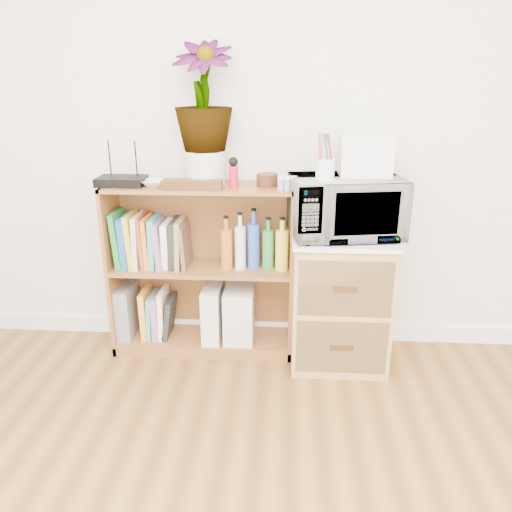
{
  "coord_description": "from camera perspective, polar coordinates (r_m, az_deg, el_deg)",
  "views": [
    {
      "loc": [
        0.11,
        -0.44,
        1.48
      ],
      "look_at": [
        -0.04,
        1.95,
        0.62
      ],
      "focal_mm": 35.0,
      "sensor_mm": 36.0,
      "label": 1
    }
  ],
  "objects": [
    {
      "name": "skirting_board",
      "position": [
        3.04,
        1.18,
        -8.32
      ],
      "size": [
        4.0,
        0.02,
        0.1
      ],
      "primitive_type": "cube",
      "color": "white",
      "rests_on": "ground"
    },
    {
      "name": "bookshelf",
      "position": [
        2.77,
        -6.14,
        -1.64
      ],
      "size": [
        1.0,
        0.3,
        0.95
      ],
      "primitive_type": "cube",
      "color": "brown",
      "rests_on": "ground"
    },
    {
      "name": "wicker_unit",
      "position": [
        2.73,
        9.48,
        -5.01
      ],
      "size": [
        0.5,
        0.45,
        0.7
      ],
      "primitive_type": "cube",
      "color": "#9E7542",
      "rests_on": "ground"
    },
    {
      "name": "microwave",
      "position": [
        2.55,
        10.15,
        5.57
      ],
      "size": [
        0.59,
        0.45,
        0.3
      ],
      "primitive_type": "imported",
      "rotation": [
        0.0,
        0.0,
        0.17
      ],
      "color": "white",
      "rests_on": "wicker_unit"
    },
    {
      "name": "pen_cup",
      "position": [
        2.44,
        7.91,
        9.82
      ],
      "size": [
        0.09,
        0.09,
        0.1
      ],
      "primitive_type": "cylinder",
      "color": "silver",
      "rests_on": "microwave"
    },
    {
      "name": "small_appliance",
      "position": [
        2.57,
        12.35,
        11.19
      ],
      "size": [
        0.25,
        0.21,
        0.2
      ],
      "primitive_type": "cube",
      "color": "white",
      "rests_on": "microwave"
    },
    {
      "name": "router",
      "position": [
        2.71,
        -15.1,
        8.27
      ],
      "size": [
        0.24,
        0.17,
        0.04
      ],
      "primitive_type": "cube",
      "color": "black",
      "rests_on": "bookshelf"
    },
    {
      "name": "white_bowl",
      "position": [
        2.65,
        -11.53,
        8.18
      ],
      "size": [
        0.13,
        0.13,
        0.03
      ],
      "primitive_type": "imported",
      "color": "silver",
      "rests_on": "bookshelf"
    },
    {
      "name": "plant_pot",
      "position": [
        2.63,
        -5.82,
        9.98
      ],
      "size": [
        0.21,
        0.21,
        0.18
      ],
      "primitive_type": "cylinder",
      "color": "silver",
      "rests_on": "bookshelf"
    },
    {
      "name": "potted_plant",
      "position": [
        2.6,
        -6.1,
        17.7
      ],
      "size": [
        0.3,
        0.3,
        0.53
      ],
      "primitive_type": "imported",
      "color": "#3C732E",
      "rests_on": "plant_pot"
    },
    {
      "name": "trinket_box",
      "position": [
        2.54,
        -7.29,
        8.09
      ],
      "size": [
        0.3,
        0.08,
        0.05
      ],
      "primitive_type": "cube",
      "color": "#3A2510",
      "rests_on": "bookshelf"
    },
    {
      "name": "kokeshi_doll",
      "position": [
        2.56,
        -2.59,
        9.03
      ],
      "size": [
        0.05,
        0.05,
        0.11
      ],
      "primitive_type": "cylinder",
      "color": "#B3162A",
      "rests_on": "bookshelf"
    },
    {
      "name": "wooden_bowl",
      "position": [
        2.6,
        1.26,
        8.7
      ],
      "size": [
        0.11,
        0.11,
        0.06
      ],
      "primitive_type": "cylinder",
      "color": "#33170D",
      "rests_on": "bookshelf"
    },
    {
      "name": "paint_jars",
      "position": [
        2.5,
        3.6,
        8.17
      ],
      "size": [
        0.12,
        0.04,
        0.06
      ],
      "primitive_type": "cube",
      "color": "pink",
      "rests_on": "bookshelf"
    },
    {
      "name": "file_box",
      "position": [
        2.98,
        -14.53,
        -6.01
      ],
      "size": [
        0.09,
        0.24,
        0.3
      ],
      "primitive_type": "cube",
      "color": "slate",
      "rests_on": "bookshelf"
    },
    {
      "name": "magazine_holder_left",
      "position": [
        2.85,
        -4.98,
        -6.4
      ],
      "size": [
        0.1,
        0.25,
        0.31
      ],
      "primitive_type": "cube",
      "color": "silver",
      "rests_on": "bookshelf"
    },
    {
      "name": "magazine_holder_mid",
      "position": [
        2.84,
        -2.58,
        -6.56
      ],
      "size": [
        0.1,
        0.24,
        0.3
      ],
      "primitive_type": "cube",
      "color": "silver",
      "rests_on": "bookshelf"
    },
    {
      "name": "magazine_holder_right",
      "position": [
        2.84,
        -1.23,
        -6.62
      ],
      "size": [
        0.1,
        0.24,
        0.3
      ],
      "primitive_type": "cube",
      "color": "silver",
      "rests_on": "bookshelf"
    },
    {
      "name": "cookbooks",
      "position": [
        2.78,
        -11.87,
        1.62
      ],
      "size": [
        0.4,
        0.2,
        0.31
      ],
      "color": "#217E2D",
      "rests_on": "bookshelf"
    },
    {
      "name": "liquor_bottles",
      "position": [
        2.68,
        -0.04,
        1.6
      ],
      "size": [
        0.36,
        0.07,
        0.32
      ],
      "color": "#B36421",
      "rests_on": "bookshelf"
    },
    {
      "name": "lower_books",
      "position": [
        2.94,
        -11.16,
        -6.5
      ],
      "size": [
        0.18,
        0.19,
        0.28
      ],
      "color": "orange",
      "rests_on": "bookshelf"
    }
  ]
}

